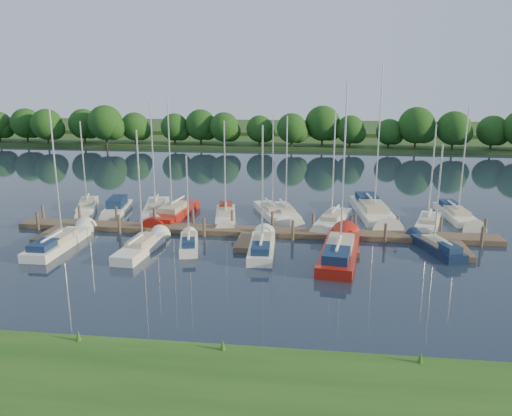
# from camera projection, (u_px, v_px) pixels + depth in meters

# --- Properties ---
(ground) EXTENTS (260.00, 260.00, 0.00)m
(ground) POSITION_uv_depth(u_px,v_px,m) (234.00, 268.00, 33.81)
(ground) COLOR #182231
(ground) RESTS_ON ground
(near_bank) EXTENTS (90.00, 10.00, 0.50)m
(near_bank) POSITION_uv_depth(u_px,v_px,m) (162.00, 416.00, 18.35)
(near_bank) COLOR #224C15
(near_bank) RESTS_ON ground
(dock) EXTENTS (40.00, 6.00, 0.40)m
(dock) POSITION_uv_depth(u_px,v_px,m) (249.00, 234.00, 40.79)
(dock) COLOR #493729
(dock) RESTS_ON ground
(mooring_pilings) EXTENTS (38.24, 2.84, 2.00)m
(mooring_pilings) POSITION_uv_depth(u_px,v_px,m) (251.00, 225.00, 41.78)
(mooring_pilings) COLOR #473D33
(mooring_pilings) RESTS_ON ground
(far_shore) EXTENTS (180.00, 30.00, 0.60)m
(far_shore) POSITION_uv_depth(u_px,v_px,m) (293.00, 140.00, 105.92)
(far_shore) COLOR #234119
(far_shore) RESTS_ON ground
(distant_hill) EXTENTS (220.00, 40.00, 1.40)m
(distant_hill) POSITION_uv_depth(u_px,v_px,m) (298.00, 128.00, 129.89)
(distant_hill) COLOR #365324
(distant_hill) RESTS_ON ground
(treeline) EXTENTS (144.44, 8.84, 8.21)m
(treeline) POSITION_uv_depth(u_px,v_px,m) (295.00, 129.00, 92.32)
(treeline) COLOR #38281C
(treeline) RESTS_ON ground
(sailboat_n_0) EXTENTS (3.63, 6.99, 8.99)m
(sailboat_n_0) POSITION_uv_depth(u_px,v_px,m) (87.00, 207.00, 49.25)
(sailboat_n_0) COLOR white
(sailboat_n_0) RESTS_ON ground
(motorboat) EXTENTS (2.60, 6.35, 1.84)m
(motorboat) POSITION_uv_depth(u_px,v_px,m) (117.00, 209.00, 47.98)
(motorboat) COLOR white
(motorboat) RESTS_ON ground
(sailboat_n_2) EXTENTS (3.66, 8.78, 10.95)m
(sailboat_n_2) POSITION_uv_depth(u_px,v_px,m) (156.00, 210.00, 48.03)
(sailboat_n_2) COLOR white
(sailboat_n_2) RESTS_ON ground
(sailboat_n_3) EXTENTS (2.91, 9.34, 11.88)m
(sailboat_n_3) POSITION_uv_depth(u_px,v_px,m) (173.00, 215.00, 46.21)
(sailboat_n_3) COLOR #9D170E
(sailboat_n_3) RESTS_ON ground
(sailboat_n_4) EXTENTS (2.77, 7.39, 9.38)m
(sailboat_n_4) POSITION_uv_depth(u_px,v_px,m) (226.00, 217.00, 45.41)
(sailboat_n_4) COLOR white
(sailboat_n_4) RESTS_ON ground
(sailboat_n_5) EXTENTS (3.98, 7.54, 9.66)m
(sailboat_n_5) POSITION_uv_depth(u_px,v_px,m) (272.00, 213.00, 46.97)
(sailboat_n_5) COLOR white
(sailboat_n_5) RESTS_ON ground
(sailboat_n_6) EXTENTS (3.57, 7.67, 9.69)m
(sailboat_n_6) POSITION_uv_depth(u_px,v_px,m) (285.00, 214.00, 46.54)
(sailboat_n_6) COLOR white
(sailboat_n_6) RESTS_ON ground
(sailboat_n_7) EXTENTS (3.63, 8.25, 10.36)m
(sailboat_n_7) POSITION_uv_depth(u_px,v_px,m) (332.00, 222.00, 44.03)
(sailboat_n_7) COLOR white
(sailboat_n_7) RESTS_ON ground
(sailboat_n_8) EXTENTS (3.68, 11.45, 14.30)m
(sailboat_n_8) POSITION_uv_depth(u_px,v_px,m) (373.00, 213.00, 46.82)
(sailboat_n_8) COLOR white
(sailboat_n_8) RESTS_ON ground
(sailboat_n_9) EXTENTS (3.41, 7.25, 9.20)m
(sailboat_n_9) POSITION_uv_depth(u_px,v_px,m) (428.00, 224.00, 43.15)
(sailboat_n_9) COLOR white
(sailboat_n_9) RESTS_ON ground
(sailboat_n_10) EXTENTS (2.55, 8.55, 10.69)m
(sailboat_n_10) POSITION_uv_depth(u_px,v_px,m) (456.00, 215.00, 45.94)
(sailboat_n_10) COLOR white
(sailboat_n_10) RESTS_ON ground
(sailboat_s_0) EXTENTS (2.04, 8.44, 10.68)m
(sailboat_s_0) POSITION_uv_depth(u_px,v_px,m) (60.00, 243.00, 38.14)
(sailboat_s_0) COLOR white
(sailboat_s_0) RESTS_ON ground
(sailboat_s_1) EXTENTS (2.15, 7.27, 9.34)m
(sailboat_s_1) POSITION_uv_depth(u_px,v_px,m) (142.00, 248.00, 37.03)
(sailboat_s_1) COLOR white
(sailboat_s_1) RESTS_ON ground
(sailboat_s_2) EXTENTS (2.39, 5.61, 7.36)m
(sailboat_s_2) POSITION_uv_depth(u_px,v_px,m) (189.00, 244.00, 37.77)
(sailboat_s_2) COLOR white
(sailboat_s_2) RESTS_ON ground
(sailboat_s_3) EXTENTS (2.16, 7.56, 9.67)m
(sailboat_s_3) POSITION_uv_depth(u_px,v_px,m) (262.00, 248.00, 36.94)
(sailboat_s_3) COLOR white
(sailboat_s_3) RESTS_ON ground
(sailboat_s_4) EXTENTS (3.45, 10.12, 12.75)m
(sailboat_s_4) POSITION_uv_depth(u_px,v_px,m) (340.00, 253.00, 35.73)
(sailboat_s_4) COLOR #9D170E
(sailboat_s_4) RESTS_ON ground
(sailboat_s_5) EXTENTS (3.13, 6.39, 8.25)m
(sailboat_s_5) POSITION_uv_depth(u_px,v_px,m) (436.00, 247.00, 37.00)
(sailboat_s_5) COLOR #101D38
(sailboat_s_5) RESTS_ON ground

